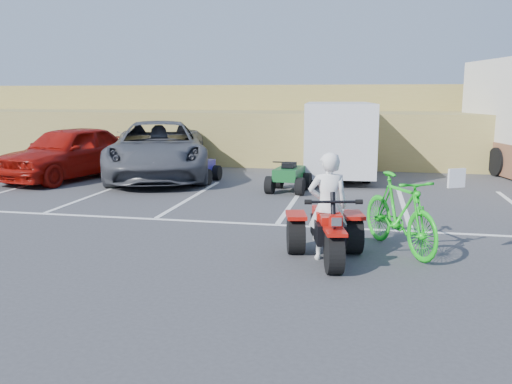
% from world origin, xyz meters
% --- Properties ---
extents(ground, '(100.00, 100.00, 0.00)m').
position_xyz_m(ground, '(0.00, 0.00, 0.00)').
color(ground, '#3C3C3E').
rests_on(ground, ground).
extents(parking_stripes, '(28.00, 5.16, 0.01)m').
position_xyz_m(parking_stripes, '(0.87, 4.07, 0.00)').
color(parking_stripes, white).
rests_on(parking_stripes, ground).
extents(grass_embankment, '(40.00, 8.50, 3.10)m').
position_xyz_m(grass_embankment, '(0.00, 15.48, 1.42)').
color(grass_embankment, olive).
rests_on(grass_embankment, ground).
extents(red_trike_atv, '(1.63, 1.95, 1.12)m').
position_xyz_m(red_trike_atv, '(1.22, 0.10, 0.00)').
color(red_trike_atv, '#AC1009').
rests_on(red_trike_atv, ground).
extents(rider, '(0.72, 0.55, 1.77)m').
position_xyz_m(rider, '(1.19, 0.25, 0.89)').
color(rider, white).
rests_on(rider, ground).
extents(green_dirt_bike, '(1.63, 2.26, 1.34)m').
position_xyz_m(green_dirt_bike, '(2.36, 0.97, 0.67)').
color(green_dirt_bike, '#14BF19').
rests_on(green_dirt_bike, ground).
extents(grey_pickup, '(5.00, 7.19, 1.82)m').
position_xyz_m(grey_pickup, '(-4.87, 8.16, 0.91)').
color(grey_pickup, '#44454B').
rests_on(grey_pickup, ground).
extents(red_car, '(3.10, 5.33, 1.70)m').
position_xyz_m(red_car, '(-7.59, 7.34, 0.85)').
color(red_car, '#910E07').
rests_on(red_car, ground).
extents(cargo_trailer, '(2.47, 5.32, 2.41)m').
position_xyz_m(cargo_trailer, '(0.84, 9.57, 1.31)').
color(cargo_trailer, silver).
rests_on(cargo_trailer, ground).
extents(quad_atv_blue, '(1.11, 1.43, 0.89)m').
position_xyz_m(quad_atv_blue, '(-3.28, 7.54, 0.00)').
color(quad_atv_blue, navy).
rests_on(quad_atv_blue, ground).
extents(quad_atv_green, '(1.18, 1.50, 0.91)m').
position_xyz_m(quad_atv_green, '(-0.32, 6.36, 0.00)').
color(quad_atv_green, '#124F20').
rests_on(quad_atv_green, ground).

